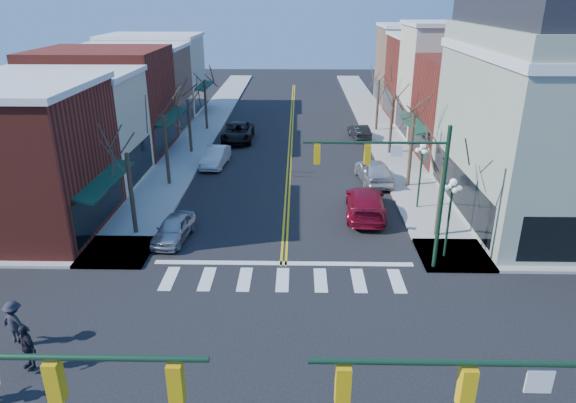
# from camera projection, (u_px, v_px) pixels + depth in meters

# --- Properties ---
(ground) EXTENTS (160.00, 160.00, 0.00)m
(ground) POSITION_uv_depth(u_px,v_px,m) (277.00, 368.00, 18.56)
(ground) COLOR black
(ground) RESTS_ON ground
(sidewalk_left) EXTENTS (3.50, 70.00, 0.15)m
(sidewalk_left) POSITION_uv_depth(u_px,v_px,m) (168.00, 180.00, 37.23)
(sidewalk_left) COLOR #9E9B93
(sidewalk_left) RESTS_ON ground
(sidewalk_right) EXTENTS (3.50, 70.00, 0.15)m
(sidewalk_right) POSITION_uv_depth(u_px,v_px,m) (410.00, 181.00, 36.90)
(sidewalk_right) COLOR #9E9B93
(sidewalk_right) RESTS_ON ground
(bldg_left_brick_a) EXTENTS (10.00, 8.50, 8.00)m
(bldg_left_brick_a) POSITION_uv_depth(u_px,v_px,m) (4.00, 162.00, 28.24)
(bldg_left_brick_a) COLOR maroon
(bldg_left_brick_a) RESTS_ON ground
(bldg_left_stucco_a) EXTENTS (10.00, 7.00, 7.50)m
(bldg_left_stucco_a) POSITION_uv_depth(u_px,v_px,m) (65.00, 131.00, 35.51)
(bldg_left_stucco_a) COLOR beige
(bldg_left_stucco_a) RESTS_ON ground
(bldg_left_brick_b) EXTENTS (10.00, 9.00, 8.50)m
(bldg_left_brick_b) POSITION_uv_depth(u_px,v_px,m) (104.00, 102.00, 42.74)
(bldg_left_brick_b) COLOR maroon
(bldg_left_brick_b) RESTS_ON ground
(bldg_left_tan) EXTENTS (10.00, 7.50, 7.80)m
(bldg_left_tan) POSITION_uv_depth(u_px,v_px,m) (134.00, 89.00, 50.52)
(bldg_left_tan) COLOR #9E7157
(bldg_left_tan) RESTS_ON ground
(bldg_left_stucco_b) EXTENTS (10.00, 8.00, 8.20)m
(bldg_left_stucco_b) POSITION_uv_depth(u_px,v_px,m) (155.00, 75.00, 57.63)
(bldg_left_stucco_b) COLOR beige
(bldg_left_stucco_b) RESTS_ON ground
(bldg_right_brick_a) EXTENTS (10.00, 8.50, 8.00)m
(bldg_right_brick_a) POSITION_uv_depth(u_px,v_px,m) (485.00, 111.00, 40.63)
(bldg_right_brick_a) COLOR maroon
(bldg_right_brick_a) RESTS_ON ground
(bldg_right_stucco) EXTENTS (10.00, 7.00, 10.00)m
(bldg_right_stucco) POSITION_uv_depth(u_px,v_px,m) (458.00, 82.00, 47.44)
(bldg_right_stucco) COLOR beige
(bldg_right_stucco) RESTS_ON ground
(bldg_right_brick_b) EXTENTS (10.00, 8.00, 8.50)m
(bldg_right_brick_b) POSITION_uv_depth(u_px,v_px,m) (437.00, 78.00, 54.67)
(bldg_right_brick_b) COLOR maroon
(bldg_right_brick_b) RESTS_ON ground
(bldg_right_tan) EXTENTS (10.00, 8.00, 9.00)m
(bldg_right_tan) POSITION_uv_depth(u_px,v_px,m) (421.00, 66.00, 61.99)
(bldg_right_tan) COLOR #9E7157
(bldg_right_tan) RESTS_ON ground
(victorian_corner) EXTENTS (12.25, 14.25, 13.30)m
(victorian_corner) POSITION_uv_depth(u_px,v_px,m) (576.00, 106.00, 29.19)
(victorian_corner) COLOR #94A18B
(victorian_corner) RESTS_ON ground
(traffic_mast_far_right) EXTENTS (6.60, 0.28, 7.20)m
(traffic_mast_far_right) POSITION_uv_depth(u_px,v_px,m) (403.00, 178.00, 23.54)
(traffic_mast_far_right) COLOR #14331E
(traffic_mast_far_right) RESTS_ON ground
(lamppost_corner) EXTENTS (0.36, 0.36, 4.33)m
(lamppost_corner) POSITION_uv_depth(u_px,v_px,m) (450.00, 205.00, 25.17)
(lamppost_corner) COLOR #14331E
(lamppost_corner) RESTS_ON ground
(lamppost_midblock) EXTENTS (0.36, 0.36, 4.33)m
(lamppost_midblock) POSITION_uv_depth(u_px,v_px,m) (421.00, 164.00, 31.19)
(lamppost_midblock) COLOR #14331E
(lamppost_midblock) RESTS_ON ground
(tree_left_a) EXTENTS (0.24, 0.24, 4.76)m
(tree_left_a) POSITION_uv_depth(u_px,v_px,m) (132.00, 195.00, 28.02)
(tree_left_a) COLOR #382B21
(tree_left_a) RESTS_ON ground
(tree_left_b) EXTENTS (0.24, 0.24, 5.04)m
(tree_left_b) POSITION_uv_depth(u_px,v_px,m) (166.00, 151.00, 35.38)
(tree_left_b) COLOR #382B21
(tree_left_b) RESTS_ON ground
(tree_left_c) EXTENTS (0.24, 0.24, 4.55)m
(tree_left_c) POSITION_uv_depth(u_px,v_px,m) (190.00, 127.00, 42.89)
(tree_left_c) COLOR #382B21
(tree_left_c) RESTS_ON ground
(tree_left_d) EXTENTS (0.24, 0.24, 4.90)m
(tree_left_d) POSITION_uv_depth(u_px,v_px,m) (206.00, 105.00, 50.23)
(tree_left_d) COLOR #382B21
(tree_left_d) RESTS_ON ground
(tree_right_a) EXTENTS (0.24, 0.24, 4.62)m
(tree_right_a) POSITION_uv_depth(u_px,v_px,m) (440.00, 198.00, 27.73)
(tree_right_a) COLOR #382B21
(tree_right_a) RESTS_ON ground
(tree_right_b) EXTENTS (0.24, 0.24, 5.18)m
(tree_right_b) POSITION_uv_depth(u_px,v_px,m) (411.00, 151.00, 35.04)
(tree_right_b) COLOR #382B21
(tree_right_b) RESTS_ON ground
(tree_right_c) EXTENTS (0.24, 0.24, 4.83)m
(tree_right_c) POSITION_uv_depth(u_px,v_px,m) (391.00, 126.00, 42.52)
(tree_right_c) COLOR #382B21
(tree_right_c) RESTS_ON ground
(tree_right_d) EXTENTS (0.24, 0.24, 4.97)m
(tree_right_d) POSITION_uv_depth(u_px,v_px,m) (378.00, 106.00, 49.91)
(tree_right_d) COLOR #382B21
(tree_right_d) RESTS_ON ground
(car_left_near) EXTENTS (2.07, 4.08, 1.33)m
(car_left_near) POSITION_uv_depth(u_px,v_px,m) (174.00, 229.00, 28.03)
(car_left_near) COLOR #AAA9AE
(car_left_near) RESTS_ON ground
(car_left_mid) EXTENTS (1.92, 4.57, 1.47)m
(car_left_mid) POSITION_uv_depth(u_px,v_px,m) (215.00, 157.00, 40.22)
(car_left_mid) COLOR silver
(car_left_mid) RESTS_ON ground
(car_left_far) EXTENTS (2.68, 5.78, 1.60)m
(car_left_far) POSITION_uv_depth(u_px,v_px,m) (238.00, 132.00, 47.09)
(car_left_far) COLOR black
(car_left_far) RESTS_ON ground
(car_right_near) EXTENTS (2.73, 5.85, 1.65)m
(car_right_near) POSITION_uv_depth(u_px,v_px,m) (365.00, 203.00, 31.10)
(car_right_near) COLOR maroon
(car_right_near) RESTS_ON ground
(car_right_mid) EXTENTS (2.55, 5.18, 1.70)m
(car_right_mid) POSITION_uv_depth(u_px,v_px,m) (374.00, 171.00, 36.64)
(car_right_mid) COLOR silver
(car_right_mid) RESTS_ON ground
(car_right_far) EXTENTS (1.93, 4.18, 1.33)m
(car_right_far) POSITION_uv_depth(u_px,v_px,m) (359.00, 132.00, 47.85)
(car_right_far) COLOR black
(car_right_far) RESTS_ON ground
(pedestrian_dark_a) EXTENTS (1.10, 0.92, 1.76)m
(pedestrian_dark_a) POSITION_uv_depth(u_px,v_px,m) (27.00, 347.00, 18.06)
(pedestrian_dark_a) COLOR black
(pedestrian_dark_a) RESTS_ON sidewalk_left
(pedestrian_dark_b) EXTENTS (1.29, 0.97, 1.78)m
(pedestrian_dark_b) POSITION_uv_depth(u_px,v_px,m) (15.00, 322.00, 19.41)
(pedestrian_dark_b) COLOR black
(pedestrian_dark_b) RESTS_ON sidewalk_left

